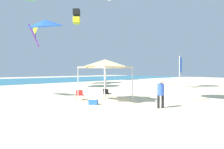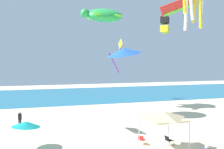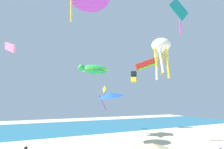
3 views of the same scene
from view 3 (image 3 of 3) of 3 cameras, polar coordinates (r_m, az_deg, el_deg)
ocean_strip at (r=49.32m, az=-15.59°, el=-17.46°), size 120.00×26.11×0.02m
canopy_tent at (r=17.20m, az=14.22°, el=-23.61°), size 2.90×3.06×3.11m
kite_parafoil_pink at (r=23.87m, az=-32.35°, el=8.08°), size 1.59×3.09×1.99m
kite_diamond_teal at (r=22.07m, az=22.59°, el=20.09°), size 3.40×0.69×4.84m
kite_delta_blue at (r=28.60m, az=-0.53°, el=-7.10°), size 6.04×6.01×3.74m
kite_octopus_white at (r=24.76m, az=16.93°, el=9.18°), size 2.69×2.69×5.98m
kite_box_black at (r=45.35m, az=7.72°, el=-0.86°), size 2.06×2.07×3.10m
kite_turtle_green at (r=35.38m, az=-6.20°, el=1.84°), size 6.62×5.93×3.12m
kite_parafoil_red at (r=30.62m, az=12.22°, el=3.66°), size 4.40×1.98×2.72m
kite_diamond_yellow at (r=42.66m, az=-2.78°, el=-5.41°), size 0.31×1.96×2.80m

